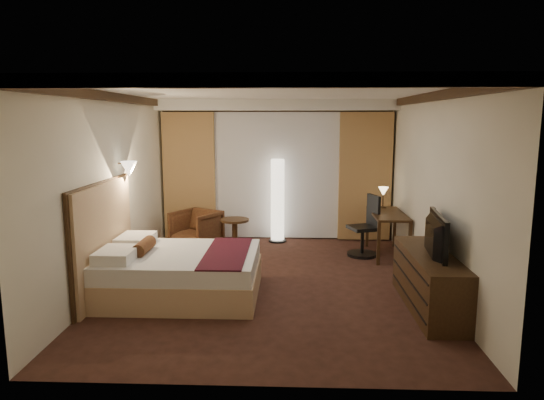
{
  "coord_description": "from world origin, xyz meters",
  "views": [
    {
      "loc": [
        0.28,
        -6.7,
        2.33
      ],
      "look_at": [
        0.0,
        0.4,
        1.15
      ],
      "focal_mm": 32.0,
      "sensor_mm": 36.0,
      "label": 1
    }
  ],
  "objects_px": {
    "dresser": "(429,281)",
    "bed": "(182,273)",
    "side_table": "(235,234)",
    "floor_lamp": "(278,200)",
    "television": "(429,229)",
    "desk": "(387,234)",
    "office_chair": "(363,226)",
    "armchair": "(196,227)"
  },
  "relations": [
    {
      "from": "dresser",
      "to": "bed",
      "type": "bearing_deg",
      "value": 173.83
    },
    {
      "from": "side_table",
      "to": "dresser",
      "type": "xyz_separation_m",
      "value": [
        2.73,
        -2.66,
        0.07
      ]
    },
    {
      "from": "side_table",
      "to": "floor_lamp",
      "type": "xyz_separation_m",
      "value": [
        0.75,
        0.63,
        0.52
      ]
    },
    {
      "from": "dresser",
      "to": "television",
      "type": "distance_m",
      "value": 0.65
    },
    {
      "from": "bed",
      "to": "desk",
      "type": "height_order",
      "value": "desk"
    },
    {
      "from": "desk",
      "to": "bed",
      "type": "bearing_deg",
      "value": -146.56
    },
    {
      "from": "side_table",
      "to": "office_chair",
      "type": "bearing_deg",
      "value": -7.74
    },
    {
      "from": "armchair",
      "to": "television",
      "type": "relative_size",
      "value": 0.73
    },
    {
      "from": "bed",
      "to": "armchair",
      "type": "distance_m",
      "value": 2.46
    },
    {
      "from": "armchair",
      "to": "television",
      "type": "xyz_separation_m",
      "value": [
        3.43,
        -2.79,
        0.63
      ]
    },
    {
      "from": "bed",
      "to": "floor_lamp",
      "type": "distance_m",
      "value": 3.22
    },
    {
      "from": "side_table",
      "to": "dresser",
      "type": "distance_m",
      "value": 3.81
    },
    {
      "from": "desk",
      "to": "floor_lamp",
      "type": "bearing_deg",
      "value": 155.29
    },
    {
      "from": "armchair",
      "to": "side_table",
      "type": "relative_size",
      "value": 1.34
    },
    {
      "from": "armchair",
      "to": "dresser",
      "type": "relative_size",
      "value": 0.42
    },
    {
      "from": "dresser",
      "to": "desk",
      "type": "bearing_deg",
      "value": 91.19
    },
    {
      "from": "armchair",
      "to": "floor_lamp",
      "type": "distance_m",
      "value": 1.62
    },
    {
      "from": "dresser",
      "to": "television",
      "type": "bearing_deg",
      "value": 180.0
    },
    {
      "from": "armchair",
      "to": "desk",
      "type": "xyz_separation_m",
      "value": [
        3.41,
        -0.38,
        -0.01
      ]
    },
    {
      "from": "bed",
      "to": "armchair",
      "type": "height_order",
      "value": "armchair"
    },
    {
      "from": "side_table",
      "to": "bed",
      "type": "bearing_deg",
      "value": -100.89
    },
    {
      "from": "floor_lamp",
      "to": "desk",
      "type": "bearing_deg",
      "value": -24.71
    },
    {
      "from": "armchair",
      "to": "floor_lamp",
      "type": "height_order",
      "value": "floor_lamp"
    },
    {
      "from": "desk",
      "to": "dresser",
      "type": "height_order",
      "value": "desk"
    },
    {
      "from": "bed",
      "to": "side_table",
      "type": "bearing_deg",
      "value": 79.11
    },
    {
      "from": "armchair",
      "to": "television",
      "type": "distance_m",
      "value": 4.46
    },
    {
      "from": "bed",
      "to": "side_table",
      "type": "xyz_separation_m",
      "value": [
        0.45,
        2.32,
        -0.01
      ]
    },
    {
      "from": "floor_lamp",
      "to": "desk",
      "type": "xyz_separation_m",
      "value": [
        1.92,
        -0.89,
        -0.43
      ]
    },
    {
      "from": "television",
      "to": "side_table",
      "type": "bearing_deg",
      "value": 52.14
    },
    {
      "from": "television",
      "to": "office_chair",
      "type": "bearing_deg",
      "value": 17.6
    },
    {
      "from": "armchair",
      "to": "dresser",
      "type": "xyz_separation_m",
      "value": [
        3.46,
        -2.79,
        -0.03
      ]
    },
    {
      "from": "bed",
      "to": "side_table",
      "type": "relative_size",
      "value": 3.58
    },
    {
      "from": "bed",
      "to": "floor_lamp",
      "type": "relative_size",
      "value": 1.26
    },
    {
      "from": "floor_lamp",
      "to": "office_chair",
      "type": "distance_m",
      "value": 1.78
    },
    {
      "from": "desk",
      "to": "television",
      "type": "distance_m",
      "value": 2.49
    },
    {
      "from": "office_chair",
      "to": "television",
      "type": "bearing_deg",
      "value": -98.7
    },
    {
      "from": "bed",
      "to": "armchair",
      "type": "xyz_separation_m",
      "value": [
        -0.28,
        2.45,
        0.08
      ]
    },
    {
      "from": "desk",
      "to": "dresser",
      "type": "distance_m",
      "value": 2.41
    },
    {
      "from": "bed",
      "to": "floor_lamp",
      "type": "height_order",
      "value": "floor_lamp"
    },
    {
      "from": "bed",
      "to": "dresser",
      "type": "relative_size",
      "value": 1.12
    },
    {
      "from": "floor_lamp",
      "to": "office_chair",
      "type": "height_order",
      "value": "floor_lamp"
    },
    {
      "from": "office_chair",
      "to": "armchair",
      "type": "bearing_deg",
      "value": 152.14
    }
  ]
}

